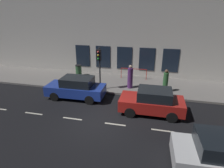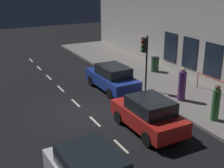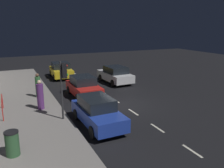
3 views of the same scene
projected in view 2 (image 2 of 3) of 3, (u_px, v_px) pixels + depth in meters
name	position (u px, v px, depth m)	size (l,w,h in m)	color
ground_plane	(87.00, 114.00, 15.69)	(60.00, 60.00, 0.00)	black
sidewalk	(182.00, 92.00, 18.39)	(4.50, 32.00, 0.15)	gray
building_facade	(220.00, 27.00, 18.26)	(0.65, 32.00, 7.64)	beige
lane_centre_line	(95.00, 121.00, 14.85)	(0.12, 27.20, 0.01)	beige
traffic_light	(145.00, 51.00, 17.67)	(0.45, 0.32, 3.32)	#2D2D30
parked_car_2	(112.00, 78.00, 18.74)	(1.88, 4.21, 1.58)	#1E389E
parked_car_3	(149.00, 114.00, 13.78)	(1.92, 3.88, 1.58)	red
pedestrian_0	(182.00, 85.00, 16.78)	(0.54, 0.54, 1.89)	#5B2D70
pedestrian_1	(216.00, 104.00, 14.42)	(0.51, 0.51, 1.79)	#336B38
trash_bin	(155.00, 64.00, 22.06)	(0.58, 0.58, 1.06)	#2D5633
red_railing	(212.00, 82.00, 17.79)	(0.05, 2.34, 0.97)	red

